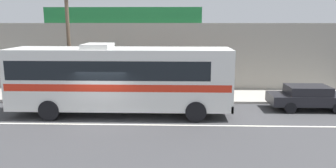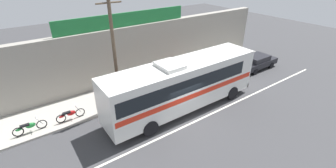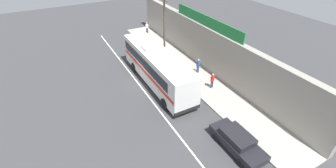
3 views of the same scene
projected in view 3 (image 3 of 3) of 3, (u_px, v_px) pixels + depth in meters
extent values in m
plane|color=#3A3A3D|center=(146.00, 82.00, 23.87)|extent=(70.00, 70.00, 0.00)
cube|color=#A8A399|center=(188.00, 70.00, 25.88)|extent=(30.00, 3.60, 0.14)
cube|color=gray|center=(205.00, 47.00, 25.42)|extent=(30.00, 0.70, 4.80)
cube|color=#1E7538|center=(206.00, 21.00, 23.90)|extent=(11.17, 0.12, 1.10)
cube|color=silver|center=(139.00, 84.00, 23.55)|extent=(30.00, 0.14, 0.01)
cube|color=silver|center=(157.00, 67.00, 22.59)|extent=(11.50, 2.54, 3.10)
cube|color=black|center=(155.00, 60.00, 22.61)|extent=(10.12, 2.56, 0.96)
cube|color=red|center=(157.00, 69.00, 22.75)|extent=(11.27, 2.56, 0.36)
cube|color=black|center=(188.00, 93.00, 18.17)|extent=(0.04, 2.29, 1.40)
cube|color=black|center=(187.00, 110.00, 19.19)|extent=(0.12, 2.54, 0.36)
cube|color=silver|center=(151.00, 47.00, 22.49)|extent=(1.40, 1.78, 0.24)
cylinder|color=black|center=(187.00, 96.00, 21.03)|extent=(1.04, 0.32, 1.04)
cylinder|color=black|center=(165.00, 104.00, 20.09)|extent=(1.04, 0.32, 1.04)
cylinder|color=black|center=(153.00, 62.00, 26.39)|extent=(1.04, 0.32, 1.04)
cylinder|color=black|center=(134.00, 67.00, 25.46)|extent=(1.04, 0.32, 1.04)
cube|color=black|center=(237.00, 142.00, 16.29)|extent=(4.40, 1.76, 0.56)
cube|color=black|center=(238.00, 136.00, 16.07)|extent=(2.29, 1.59, 0.48)
cube|color=black|center=(246.00, 145.00, 15.47)|extent=(0.21, 1.48, 0.34)
cylinder|color=black|center=(258.00, 153.00, 15.86)|extent=(0.62, 0.20, 0.62)
cylinder|color=black|center=(240.00, 163.00, 15.20)|extent=(0.62, 0.20, 0.62)
cylinder|color=black|center=(233.00, 130.00, 17.72)|extent=(0.62, 0.20, 0.62)
cylinder|color=black|center=(216.00, 138.00, 17.06)|extent=(0.62, 0.20, 0.62)
cylinder|color=brown|center=(164.00, 31.00, 25.16)|extent=(0.22, 0.22, 7.77)
cylinder|color=brown|center=(164.00, 0.00, 23.32)|extent=(1.60, 0.10, 0.10)
torus|color=black|center=(150.00, 43.00, 31.06)|extent=(0.62, 0.06, 0.62)
torus|color=black|center=(146.00, 40.00, 32.00)|extent=(0.62, 0.06, 0.62)
cylinder|color=silver|center=(149.00, 41.00, 30.95)|extent=(0.34, 0.04, 0.65)
cylinder|color=silver|center=(149.00, 38.00, 30.85)|extent=(0.03, 0.56, 0.03)
ellipsoid|color=#237F38|center=(148.00, 40.00, 31.39)|extent=(0.56, 0.22, 0.34)
cube|color=black|center=(147.00, 39.00, 31.54)|extent=(0.52, 0.20, 0.10)
ellipsoid|color=#237F38|center=(146.00, 39.00, 31.88)|extent=(0.36, 0.14, 0.16)
torus|color=black|center=(157.00, 50.00, 29.31)|extent=(0.62, 0.06, 0.62)
torus|color=black|center=(152.00, 46.00, 30.20)|extent=(0.62, 0.06, 0.62)
cylinder|color=silver|center=(156.00, 48.00, 29.20)|extent=(0.34, 0.04, 0.65)
cylinder|color=silver|center=(156.00, 45.00, 29.10)|extent=(0.03, 0.56, 0.03)
ellipsoid|color=red|center=(155.00, 47.00, 29.61)|extent=(0.56, 0.22, 0.34)
cube|color=black|center=(154.00, 45.00, 29.75)|extent=(0.52, 0.20, 0.10)
ellipsoid|color=red|center=(153.00, 46.00, 30.08)|extent=(0.36, 0.14, 0.16)
cylinder|color=black|center=(148.00, 30.00, 34.83)|extent=(0.13, 0.13, 0.80)
cylinder|color=black|center=(147.00, 31.00, 34.76)|extent=(0.13, 0.13, 0.80)
cylinder|color=white|center=(147.00, 26.00, 34.41)|extent=(0.30, 0.30, 0.60)
sphere|color=tan|center=(147.00, 23.00, 34.16)|extent=(0.22, 0.22, 0.22)
cylinder|color=white|center=(148.00, 26.00, 34.47)|extent=(0.08, 0.08, 0.55)
cylinder|color=white|center=(146.00, 26.00, 34.31)|extent=(0.08, 0.08, 0.55)
cylinder|color=navy|center=(198.00, 69.00, 25.05)|extent=(0.13, 0.13, 0.82)
cylinder|color=navy|center=(197.00, 69.00, 24.98)|extent=(0.13, 0.13, 0.82)
cylinder|color=#23519E|center=(198.00, 64.00, 24.61)|extent=(0.30, 0.30, 0.61)
sphere|color=tan|center=(199.00, 60.00, 24.36)|extent=(0.22, 0.22, 0.22)
cylinder|color=#23519E|center=(200.00, 63.00, 24.68)|extent=(0.08, 0.08, 0.56)
cylinder|color=#23519E|center=(197.00, 64.00, 24.52)|extent=(0.08, 0.08, 0.56)
cylinder|color=navy|center=(213.00, 84.00, 22.62)|extent=(0.13, 0.13, 0.79)
cylinder|color=navy|center=(211.00, 85.00, 22.55)|extent=(0.13, 0.13, 0.79)
cylinder|color=red|center=(213.00, 78.00, 22.20)|extent=(0.30, 0.30, 0.60)
sphere|color=tan|center=(213.00, 75.00, 21.95)|extent=(0.22, 0.22, 0.22)
cylinder|color=red|center=(214.00, 78.00, 22.26)|extent=(0.08, 0.08, 0.55)
cylinder|color=red|center=(211.00, 79.00, 22.10)|extent=(0.08, 0.08, 0.55)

